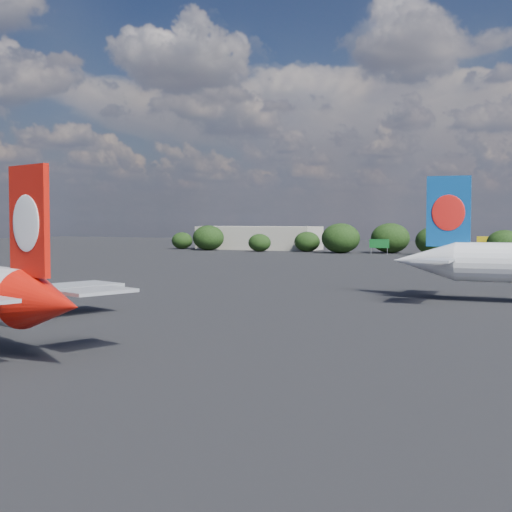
% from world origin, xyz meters
% --- Properties ---
extents(ground, '(500.00, 500.00, 0.00)m').
position_xyz_m(ground, '(0.00, 60.00, 0.00)').
color(ground, black).
rests_on(ground, ground).
extents(terminal_building, '(42.00, 16.00, 8.00)m').
position_xyz_m(terminal_building, '(-65.00, 192.00, 4.00)').
color(terminal_building, gray).
rests_on(terminal_building, ground).
extents(highway_sign, '(6.00, 0.30, 4.50)m').
position_xyz_m(highway_sign, '(-18.00, 176.00, 3.13)').
color(highway_sign, '#146424').
rests_on(highway_sign, ground).
extents(billboard_yellow, '(5.00, 0.30, 5.50)m').
position_xyz_m(billboard_yellow, '(12.00, 182.00, 3.87)').
color(billboard_yellow, yellow).
rests_on(billboard_yellow, ground).
extents(horizon_treeline, '(206.22, 17.60, 9.31)m').
position_xyz_m(horizon_treeline, '(13.55, 179.82, 4.17)').
color(horizon_treeline, black).
rests_on(horizon_treeline, ground).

